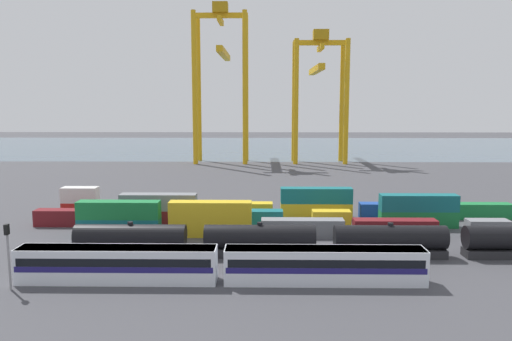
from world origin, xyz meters
TOP-DOWN VIEW (x-y plane):
  - ground_plane at (0.00, 40.00)m, footprint 420.00×420.00m
  - harbour_water at (0.00, 144.72)m, footprint 400.00×110.00m
  - passenger_train at (-8.69, -20.54)m, footprint 44.58×3.14m
  - freight_tank_row at (3.84, -11.18)m, footprint 63.99×2.99m
  - signal_mast at (-30.70, -23.08)m, footprint 0.36×0.60m
  - shipping_container_0 at (-25.35, -1.64)m, footprint 12.10×2.44m
  - shipping_container_1 at (-25.35, -1.64)m, footprint 12.10×2.44m
  - shipping_container_2 at (-11.81, -1.64)m, footprint 12.10×2.44m
  - shipping_container_3 at (-11.81, -1.64)m, footprint 12.10×2.44m
  - shipping_container_4 at (1.73, -1.64)m, footprint 12.10×2.44m
  - shipping_container_5 at (15.28, -1.64)m, footprint 12.10×2.44m
  - shipping_container_6 at (28.82, -1.64)m, footprint 6.04×2.44m
  - shipping_container_7 at (-34.45, 4.29)m, footprint 12.10×2.44m
  - shipping_container_8 at (-20.72, 4.29)m, footprint 12.10×2.44m
  - shipping_container_9 at (-20.72, 4.29)m, footprint 12.10×2.44m
  - shipping_container_10 at (-6.98, 4.29)m, footprint 12.10×2.44m
  - shipping_container_11 at (6.75, 4.29)m, footprint 6.04×2.44m
  - shipping_container_12 at (20.48, 4.29)m, footprint 12.10×2.44m
  - shipping_container_13 at (20.48, 4.29)m, footprint 12.10×2.44m
  - shipping_container_14 at (-35.45, 10.21)m, footprint 6.04×2.44m
  - shipping_container_15 at (-35.45, 10.21)m, footprint 6.04×2.44m
  - shipping_container_16 at (-21.97, 10.21)m, footprint 6.04×2.44m
  - shipping_container_17 at (-8.50, 10.21)m, footprint 12.10×2.44m
  - shipping_container_18 at (4.97, 10.21)m, footprint 12.10×2.44m
  - shipping_container_19 at (4.97, 10.21)m, footprint 12.10×2.44m
  - shipping_container_20 at (18.44, 10.21)m, footprint 12.10×2.44m
  - shipping_container_21 at (31.92, 10.21)m, footprint 12.10×2.44m
  - gantry_crane_west at (-17.78, 91.47)m, footprint 17.37×36.68m
  - gantry_crane_central at (14.02, 91.61)m, footprint 17.41×35.10m

SIDE VIEW (x-z plane):
  - ground_plane at x=0.00m, z-range 0.00..0.00m
  - harbour_water at x=0.00m, z-range 0.00..0.01m
  - shipping_container_0 at x=-25.35m, z-range 0.00..2.60m
  - shipping_container_2 at x=-11.81m, z-range 0.00..2.60m
  - shipping_container_4 at x=1.73m, z-range 0.00..2.60m
  - shipping_container_5 at x=15.28m, z-range 0.00..2.60m
  - shipping_container_6 at x=28.82m, z-range 0.00..2.60m
  - shipping_container_7 at x=-34.45m, z-range 0.00..2.60m
  - shipping_container_8 at x=-20.72m, z-range 0.00..2.60m
  - shipping_container_10 at x=-6.98m, z-range 0.00..2.60m
  - shipping_container_11 at x=6.75m, z-range 0.00..2.60m
  - shipping_container_12 at x=20.48m, z-range 0.00..2.60m
  - shipping_container_14 at x=-35.45m, z-range 0.00..2.60m
  - shipping_container_16 at x=-21.97m, z-range 0.00..2.60m
  - shipping_container_17 at x=-8.50m, z-range 0.00..2.60m
  - shipping_container_18 at x=4.97m, z-range 0.00..2.60m
  - shipping_container_20 at x=18.44m, z-range 0.00..2.60m
  - shipping_container_21 at x=31.92m, z-range 0.00..2.60m
  - freight_tank_row at x=3.84m, z-range -0.11..4.34m
  - passenger_train at x=-8.69m, z-range 0.19..4.09m
  - shipping_container_1 at x=-25.35m, z-range 2.60..5.20m
  - shipping_container_3 at x=-11.81m, z-range 2.60..5.20m
  - shipping_container_9 at x=-20.72m, z-range 2.60..5.20m
  - shipping_container_13 at x=20.48m, z-range 2.60..5.20m
  - shipping_container_15 at x=-35.45m, z-range 2.60..5.20m
  - shipping_container_19 at x=4.97m, z-range 2.60..5.20m
  - signal_mast at x=-30.70m, z-range 1.09..8.17m
  - gantry_crane_central at x=14.02m, z-range 4.71..46.95m
  - gantry_crane_west at x=-17.78m, z-range 5.05..55.76m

